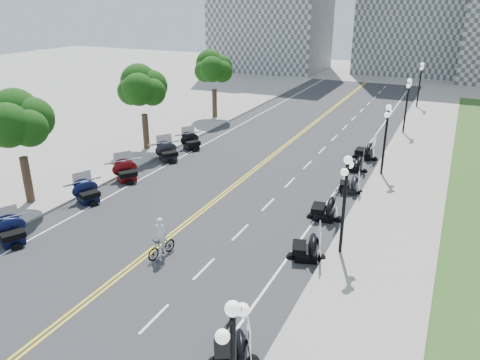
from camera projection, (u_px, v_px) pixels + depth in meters
The scene contains 43 objects.
ground at pixel (147, 254), 23.00m from camera, with size 160.00×160.00×0.00m, color gray.
road at pixel (235, 185), 31.44m from camera, with size 16.00×90.00×0.01m, color #333335.
centerline_yellow_a at pixel (233, 185), 31.48m from camera, with size 0.12×90.00×0.00m, color yellow.
centerline_yellow_b at pixel (237, 185), 31.39m from camera, with size 0.12×90.00×0.00m, color yellow.
edge_line_north at pixel (328, 201), 28.91m from camera, with size 0.12×90.00×0.00m, color white.
edge_line_south at pixel (156, 171), 33.96m from camera, with size 0.12×90.00×0.00m, color white.
lane_dash_5 at pixel (154, 319), 18.36m from camera, with size 0.12×2.00×0.00m, color white.
lane_dash_6 at pixel (204, 269), 21.74m from camera, with size 0.12×2.00×0.00m, color white.
lane_dash_7 at pixel (240, 232), 25.11m from camera, with size 0.12×2.00×0.00m, color white.
lane_dash_8 at pixel (268, 204), 28.49m from camera, with size 0.12×2.00×0.00m, color white.
lane_dash_9 at pixel (290, 182), 31.86m from camera, with size 0.12×2.00×0.00m, color white.
lane_dash_10 at pixel (307, 165), 35.23m from camera, with size 0.12×2.00×0.00m, color white.
lane_dash_11 at pixel (322, 150), 38.61m from camera, with size 0.12×2.00×0.00m, color white.
lane_dash_12 at pixel (334, 138), 41.98m from camera, with size 0.12×2.00×0.00m, color white.
lane_dash_13 at pixel (345, 127), 45.36m from camera, with size 0.12×2.00×0.00m, color white.
lane_dash_14 at pixel (354, 118), 48.73m from camera, with size 0.12×2.00×0.00m, color white.
lane_dash_15 at pixel (361, 111), 52.11m from camera, with size 0.12×2.00×0.00m, color white.
lane_dash_16 at pixel (368, 104), 55.48m from camera, with size 0.12×2.00×0.00m, color white.
lane_dash_17 at pixel (374, 98), 58.86m from camera, with size 0.12×2.00×0.00m, color white.
lane_dash_18 at pixel (380, 92), 62.23m from camera, with size 0.12×2.00×0.00m, color white.
lane_dash_19 at pixel (385, 87), 65.61m from camera, with size 0.12×2.00×0.00m, color white.
sidewalk_north at pixel (397, 212), 27.27m from camera, with size 5.00×90.00×0.15m, color #9E9991.
sidewalk_south at pixel (111, 162), 35.55m from camera, with size 5.00×90.00×0.15m, color #9E9991.
street_lamp_2 at pixel (344, 206), 22.04m from camera, with size 0.50×1.20×4.90m, color black, non-canonical shape.
street_lamp_3 at pixel (385, 140), 32.16m from camera, with size 0.50×1.20×4.90m, color black, non-canonical shape.
street_lamp_4 at pixel (406, 106), 42.29m from camera, with size 0.50×1.20×4.90m, color black, non-canonical shape.
street_lamp_5 at pixel (419, 85), 52.41m from camera, with size 0.50×1.20×4.90m, color black, non-canonical shape.
tree_2 at pixel (18, 128), 26.90m from camera, with size 4.80×4.80×9.20m, color #235619, non-canonical shape.
tree_3 at pixel (143, 93), 37.03m from camera, with size 4.80×4.80×9.20m, color #235619, non-canonical shape.
tree_4 at pixel (214, 72), 47.15m from camera, with size 4.80×4.80×9.20m, color #235619, non-canonical shape.
motorcycle_n_4 at pixel (232, 348), 15.89m from camera, with size 1.95×1.95×1.36m, color black, non-canonical shape.
motorcycle_n_6 at pixel (306, 245), 22.35m from camera, with size 2.09×2.09×1.47m, color black, non-canonical shape.
motorcycle_n_7 at pixel (325, 206), 26.38m from camera, with size 2.21×2.21×1.55m, color black, non-canonical shape.
motorcycle_n_8 at pixel (350, 183), 30.04m from camera, with size 1.91×1.91×1.34m, color black, non-canonical shape.
motorcycle_n_9 at pixel (356, 163), 33.80m from camera, with size 1.82×1.82×1.27m, color black, non-canonical shape.
motorcycle_n_10 at pixel (365, 149), 36.35m from camera, with size 2.15×2.15×1.51m, color black, non-canonical shape.
motorcycle_s_5 at pixel (11, 230), 23.75m from camera, with size 2.12×2.12×1.48m, color black, non-canonical shape.
motorcycle_s_6 at pixel (87, 191), 28.61m from camera, with size 2.09×2.09×1.46m, color black, non-canonical shape.
motorcycle_s_7 at pixel (126, 170), 31.92m from camera, with size 2.21×2.21×1.55m, color #590A0C, non-canonical shape.
motorcycle_s_8 at pixel (168, 151), 35.91m from camera, with size 2.23×2.23×1.56m, color black, non-canonical shape.
motorcycle_s_9 at pixel (191, 140), 38.69m from camera, with size 2.10×2.10×1.47m, color black, non-canonical shape.
bicycle at pixel (161, 247), 22.63m from camera, with size 0.49×1.75×1.05m, color #A51414.
cyclist_rider at pixel (160, 221), 22.12m from camera, with size 0.63×0.41×1.73m, color silver.
Camera 1 is at (12.65, -16.26, 11.78)m, focal length 35.00 mm.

